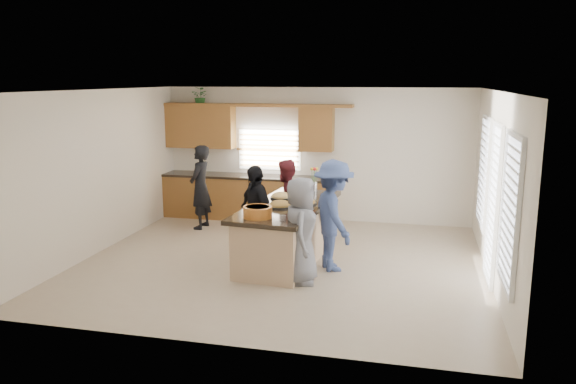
% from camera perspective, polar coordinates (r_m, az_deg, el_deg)
% --- Properties ---
extents(floor, '(6.50, 6.50, 0.00)m').
position_cam_1_polar(floor, '(9.34, -0.64, -7.15)').
color(floor, tan).
rests_on(floor, ground).
extents(room_shell, '(6.52, 6.02, 2.81)m').
position_cam_1_polar(room_shell, '(8.92, -0.66, 4.50)').
color(room_shell, silver).
rests_on(room_shell, ground).
extents(back_cabinetry, '(4.08, 0.66, 2.46)m').
position_cam_1_polar(back_cabinetry, '(12.06, -4.32, 1.57)').
color(back_cabinetry, olive).
rests_on(back_cabinetry, ground).
extents(right_wall_glazing, '(0.06, 4.00, 2.25)m').
position_cam_1_polar(right_wall_glazing, '(8.69, 20.21, -0.13)').
color(right_wall_glazing, white).
rests_on(right_wall_glazing, ground).
extents(island, '(1.40, 2.80, 0.95)m').
position_cam_1_polar(island, '(9.35, -0.01, -4.23)').
color(island, tan).
rests_on(island, ground).
extents(platter_front, '(0.40, 0.40, 0.16)m').
position_cam_1_polar(platter_front, '(9.03, -0.79, -1.36)').
color(platter_front, black).
rests_on(platter_front, island).
extents(platter_mid, '(0.44, 0.44, 0.18)m').
position_cam_1_polar(platter_mid, '(9.24, 1.58, -1.06)').
color(platter_mid, black).
rests_on(platter_mid, island).
extents(platter_back, '(0.38, 0.38, 0.16)m').
position_cam_1_polar(platter_back, '(9.68, -0.71, -0.48)').
color(platter_back, black).
rests_on(platter_back, island).
extents(salad_bowl, '(0.44, 0.44, 0.17)m').
position_cam_1_polar(salad_bowl, '(8.35, -3.10, -1.98)').
color(salad_bowl, '#C26923').
rests_on(salad_bowl, island).
extents(clear_cup, '(0.09, 0.09, 0.09)m').
position_cam_1_polar(clear_cup, '(8.14, -0.50, -2.68)').
color(clear_cup, white).
rests_on(clear_cup, island).
extents(plate_stack, '(0.20, 0.20, 0.05)m').
position_cam_1_polar(plate_stack, '(10.15, 1.51, 0.07)').
color(plate_stack, '#CA99DE').
rests_on(plate_stack, island).
extents(flower_vase, '(0.14, 0.14, 0.44)m').
position_cam_1_polar(flower_vase, '(10.32, 2.67, 1.44)').
color(flower_vase, silver).
rests_on(flower_vase, island).
extents(potted_plant, '(0.42, 0.38, 0.40)m').
position_cam_1_polar(potted_plant, '(12.31, -8.86, 9.57)').
color(potted_plant, '#2C692A').
rests_on(potted_plant, back_cabinetry).
extents(woman_left_back, '(0.42, 0.63, 1.69)m').
position_cam_1_polar(woman_left_back, '(11.37, -8.89, 0.49)').
color(woman_left_back, black).
rests_on(woman_left_back, ground).
extents(woman_left_mid, '(0.83, 0.92, 1.55)m').
position_cam_1_polar(woman_left_mid, '(10.22, -0.27, -0.99)').
color(woman_left_mid, maroon).
rests_on(woman_left_mid, ground).
extents(woman_left_front, '(0.94, 0.95, 1.61)m').
position_cam_1_polar(woman_left_front, '(9.24, -3.32, -2.20)').
color(woman_left_front, black).
rests_on(woman_left_front, ground).
extents(woman_right_back, '(1.10, 1.31, 1.75)m').
position_cam_1_polar(woman_right_back, '(8.81, 4.66, -2.39)').
color(woman_right_back, '#374879').
rests_on(woman_right_back, ground).
extents(woman_right_front, '(0.62, 0.85, 1.59)m').
position_cam_1_polar(woman_right_front, '(8.24, 1.29, -3.95)').
color(woman_right_front, slate).
rests_on(woman_right_front, ground).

